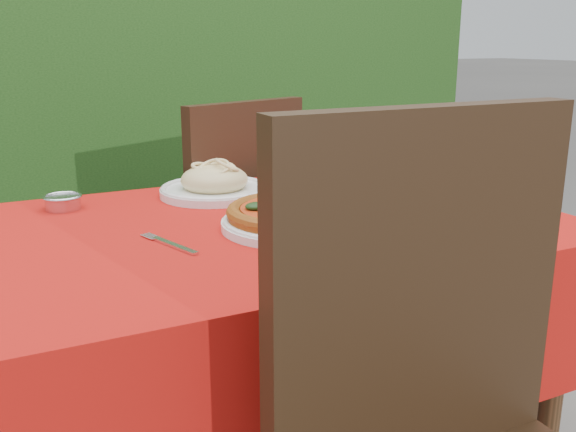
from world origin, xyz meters
name	(u,v)px	position (x,y,z in m)	size (l,w,h in m)	color
hedge	(115,92)	(0.00, 1.55, 0.92)	(3.20, 0.55, 1.78)	black
dining_table	(270,285)	(0.00, 0.00, 0.60)	(1.26, 0.86, 0.75)	#492C17
chair_far	(226,228)	(0.13, 0.62, 0.55)	(0.55, 0.55, 0.96)	black
pizza_plate	(295,216)	(0.02, -0.08, 0.77)	(0.37, 0.37, 0.06)	white
pasta_plate	(215,184)	(-0.03, 0.28, 0.78)	(0.28, 0.28, 0.08)	white
water_glass	(421,176)	(0.47, 0.08, 0.79)	(0.07, 0.07, 0.09)	silver
wine_glass	(367,132)	(0.43, 0.28, 0.88)	(0.08, 0.08, 0.19)	silver
fork	(175,246)	(-0.24, -0.09, 0.75)	(0.02, 0.19, 0.00)	silver
steel_ramekin	(63,203)	(-0.39, 0.30, 0.76)	(0.08, 0.08, 0.03)	silver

